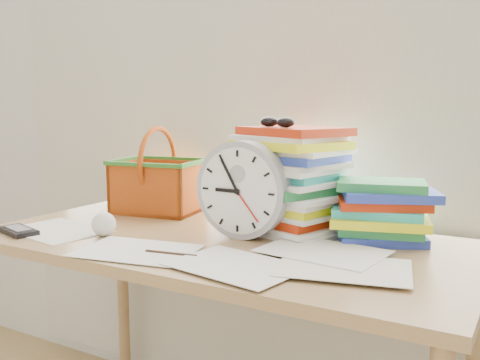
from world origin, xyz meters
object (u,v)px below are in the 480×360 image
Objects in this scene: book_stack at (384,211)px; basket at (158,170)px; clock at (243,190)px; calculator at (18,231)px; desk at (221,264)px; paper_stack at (290,180)px.

book_stack is 0.80m from basket.
basket is at bearing 178.69° from book_stack.
clock is 1.92× the size of calculator.
clock reaches higher than calculator.
basket is (-0.39, 0.22, 0.22)m from desk.
desk is at bearing -125.82° from paper_stack.
calculator is at bearing -147.87° from paper_stack.
desk is 0.22m from clock.
paper_stack is at bearing 54.18° from desk.
paper_stack is at bearing -176.40° from book_stack.
book_stack is at bearing -10.32° from basket.
desk is at bearing -38.01° from basket.
desk is 0.48m from book_stack.
basket reaches higher than clock.
paper_stack is at bearing 60.83° from clock.
paper_stack reaches higher than desk.
paper_stack is 0.52m from basket.
paper_stack reaches higher than book_stack.
clock is (0.05, 0.04, 0.21)m from desk.
book_stack is 0.96× the size of basket.
book_stack is 1.96× the size of calculator.
desk is at bearing 39.51° from calculator.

